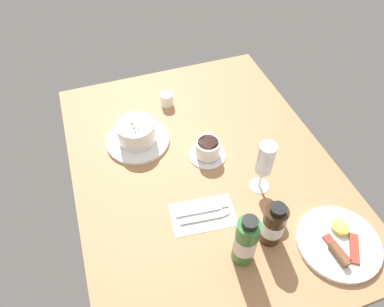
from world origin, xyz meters
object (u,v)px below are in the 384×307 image
at_px(cutlery_setting, 205,214).
at_px(breakfast_plate, 339,242).
at_px(porridge_bowl, 137,134).
at_px(sauce_bottle_green, 245,241).
at_px(coffee_cup, 208,149).
at_px(sauce_bottle_brown, 273,224).
at_px(creamer_jug, 167,100).
at_px(wine_glass, 265,161).

height_order(cutlery_setting, breakfast_plate, breakfast_plate).
xyz_separation_m(porridge_bowl, sauce_bottle_green, (0.51, 0.17, 0.05)).
height_order(porridge_bowl, breakfast_plate, porridge_bowl).
height_order(porridge_bowl, coffee_cup, porridge_bowl).
bearing_deg(sauce_bottle_brown, breakfast_plate, 64.67).
bearing_deg(creamer_jug, cutlery_setting, -3.80).
bearing_deg(sauce_bottle_green, cutlery_setting, -162.02).
height_order(sauce_bottle_brown, sauce_bottle_green, sauce_bottle_green).
height_order(creamer_jug, wine_glass, wine_glass).
xyz_separation_m(creamer_jug, sauce_bottle_green, (0.67, 0.02, 0.06)).
distance_m(sauce_bottle_brown, breakfast_plate, 0.20).
bearing_deg(creamer_jug, wine_glass, 19.42).
bearing_deg(coffee_cup, breakfast_plate, 28.27).
bearing_deg(sauce_bottle_brown, creamer_jug, -170.04).
bearing_deg(breakfast_plate, coffee_cup, -151.73).
bearing_deg(coffee_cup, creamer_jug, -169.29).
bearing_deg(sauce_bottle_brown, sauce_bottle_green, -73.76).
relative_size(creamer_jug, breakfast_plate, 0.24).
xyz_separation_m(wine_glass, sauce_bottle_green, (0.20, -0.15, -0.04)).
xyz_separation_m(creamer_jug, sauce_bottle_brown, (0.64, 0.11, 0.04)).
distance_m(porridge_bowl, coffee_cup, 0.25).
xyz_separation_m(porridge_bowl, cutlery_setting, (0.35, 0.12, -0.04)).
height_order(cutlery_setting, creamer_jug, creamer_jug).
bearing_deg(coffee_cup, sauce_bottle_green, -6.13).
bearing_deg(creamer_jug, sauce_bottle_brown, 9.96).
height_order(cutlery_setting, sauce_bottle_green, sauce_bottle_green).
bearing_deg(porridge_bowl, sauce_bottle_green, 18.31).
distance_m(sauce_bottle_brown, sauce_bottle_green, 0.10).
distance_m(porridge_bowl, breakfast_plate, 0.71).
xyz_separation_m(cutlery_setting, coffee_cup, (-0.22, 0.09, 0.03)).
distance_m(cutlery_setting, creamer_jug, 0.51).
relative_size(sauce_bottle_green, breakfast_plate, 0.81).
bearing_deg(breakfast_plate, creamer_jug, -158.48).
bearing_deg(cutlery_setting, sauce_bottle_brown, 48.98).
bearing_deg(porridge_bowl, breakfast_plate, 37.77).
relative_size(creamer_jug, wine_glass, 0.30).
bearing_deg(sauce_bottle_green, breakfast_plate, 78.72).
bearing_deg(wine_glass, cutlery_setting, -77.91).
xyz_separation_m(sauce_bottle_brown, sauce_bottle_green, (0.03, -0.10, 0.02)).
bearing_deg(coffee_cup, porridge_bowl, -123.76).
height_order(coffee_cup, wine_glass, wine_glass).
distance_m(cutlery_setting, sauce_bottle_green, 0.18).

